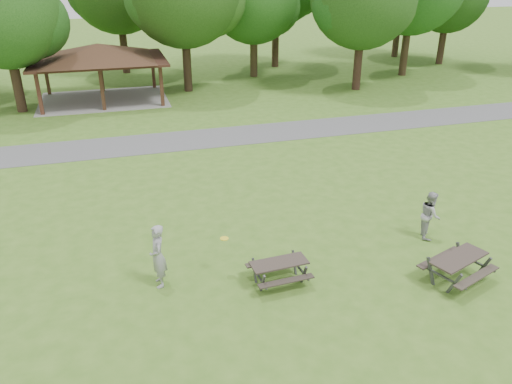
# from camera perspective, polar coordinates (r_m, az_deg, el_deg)

# --- Properties ---
(ground) EXTENTS (160.00, 160.00, 0.00)m
(ground) POSITION_cam_1_polar(r_m,az_deg,el_deg) (14.61, 0.66, -11.52)
(ground) COLOR #40691E
(ground) RESTS_ON ground
(asphalt_path) EXTENTS (120.00, 3.20, 0.02)m
(asphalt_path) POSITION_cam_1_polar(r_m,az_deg,el_deg) (26.90, -8.11, 5.88)
(asphalt_path) COLOR #4E4E51
(asphalt_path) RESTS_ON ground
(pavilion) EXTENTS (8.60, 7.01, 3.76)m
(pavilion) POSITION_cam_1_polar(r_m,az_deg,el_deg) (35.67, -17.59, 14.77)
(pavilion) COLOR #3B1E15
(pavilion) RESTS_ON ground
(tree_row_d) EXTENTS (6.93, 6.60, 9.27)m
(tree_row_d) POSITION_cam_1_polar(r_m,az_deg,el_deg) (34.31, -26.77, 17.59)
(tree_row_d) COLOR black
(tree_row_d) RESTS_ON ground
(tree_row_f) EXTENTS (7.35, 7.00, 9.55)m
(tree_row_f) POSITION_cam_1_polar(r_m,az_deg,el_deg) (41.49, -0.15, 21.01)
(tree_row_f) COLOR #312416
(tree_row_f) RESTS_ON ground
(picnic_table_middle) EXTENTS (1.75, 1.44, 0.73)m
(picnic_table_middle) POSITION_cam_1_polar(r_m,az_deg,el_deg) (14.77, 2.65, -8.55)
(picnic_table_middle) COLOR #2F2621
(picnic_table_middle) RESTS_ON ground
(picnic_table_far) EXTENTS (2.30, 2.07, 0.82)m
(picnic_table_far) POSITION_cam_1_polar(r_m,az_deg,el_deg) (15.97, 22.13, -7.49)
(picnic_table_far) COLOR #2F2622
(picnic_table_far) RESTS_ON ground
(frisbee_in_flight) EXTENTS (0.31, 0.31, 0.02)m
(frisbee_in_flight) POSITION_cam_1_polar(r_m,az_deg,el_deg) (14.86, -3.64, -5.33)
(frisbee_in_flight) COLOR yellow
(frisbee_in_flight) RESTS_ON ground
(frisbee_thrower) EXTENTS (0.49, 0.73, 1.94)m
(frisbee_thrower) POSITION_cam_1_polar(r_m,az_deg,el_deg) (14.70, -11.15, -7.21)
(frisbee_thrower) COLOR gray
(frisbee_thrower) RESTS_ON ground
(frisbee_catcher) EXTENTS (0.91, 1.00, 1.68)m
(frisbee_catcher) POSITION_cam_1_polar(r_m,az_deg,el_deg) (17.96, 19.27, -2.46)
(frisbee_catcher) COLOR #9F9FA2
(frisbee_catcher) RESTS_ON ground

